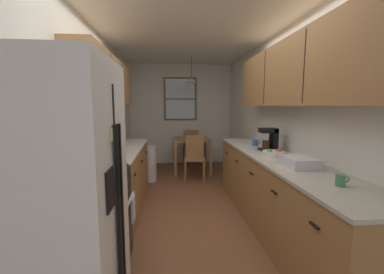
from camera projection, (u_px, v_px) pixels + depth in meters
ground_plane at (188, 200)px, 3.89m from camera, size 12.00×12.00×0.00m
wall_left at (97, 121)px, 3.61m from camera, size 0.10×9.00×2.55m
wall_right at (273, 120)px, 3.85m from camera, size 0.10×9.00×2.55m
wall_back at (181, 114)px, 6.35m from camera, size 4.40×0.10×2.55m
ceiling_slab at (188, 31)px, 3.56m from camera, size 4.40×9.00×0.08m
refrigerator at (56, 211)px, 1.44m from camera, size 0.73×0.74×1.76m
stove_range at (91, 221)px, 2.19m from camera, size 0.66×0.65×1.10m
microwave_over_range at (69, 87)px, 2.03m from camera, size 0.39×0.60×0.31m
counter_left at (121, 178)px, 3.53m from camera, size 0.64×2.06×0.90m
upper_cabinets_left at (105, 81)px, 3.29m from camera, size 0.33×2.14×0.63m
counter_right at (275, 192)px, 2.96m from camera, size 0.64×3.24×0.90m
upper_cabinets_right at (295, 73)px, 2.75m from camera, size 0.33×2.92×0.73m
dining_table at (191, 144)px, 5.55m from camera, size 0.81×0.89×0.76m
dining_chair_near at (195, 155)px, 4.93m from camera, size 0.43×0.43×0.90m
dining_chair_far at (191, 145)px, 6.22m from camera, size 0.42×0.42×0.90m
pendant_light at (191, 80)px, 5.37m from camera, size 0.29×0.29×0.54m
back_window at (180, 99)px, 6.22m from camera, size 0.83×0.05×1.08m
trash_bin at (149, 164)px, 4.84m from camera, size 0.29×0.29×0.70m
storage_canister at (106, 151)px, 2.77m from camera, size 0.13×0.13×0.16m
dish_towel at (133, 209)px, 2.38m from camera, size 0.02×0.16×0.24m
coffee_maker at (270, 139)px, 3.28m from camera, size 0.22×0.18×0.30m
mug_by_coffeemaker at (255, 143)px, 3.66m from camera, size 0.12×0.08×0.09m
mug_spare at (341, 180)px, 1.82m from camera, size 0.11×0.07×0.09m
fruit_bowl at (274, 153)px, 2.91m from camera, size 0.27×0.27×0.09m
dish_rack at (300, 162)px, 2.39m from camera, size 0.28×0.34×0.10m
table_serving_bowl at (194, 137)px, 5.51m from camera, size 0.18×0.18×0.06m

